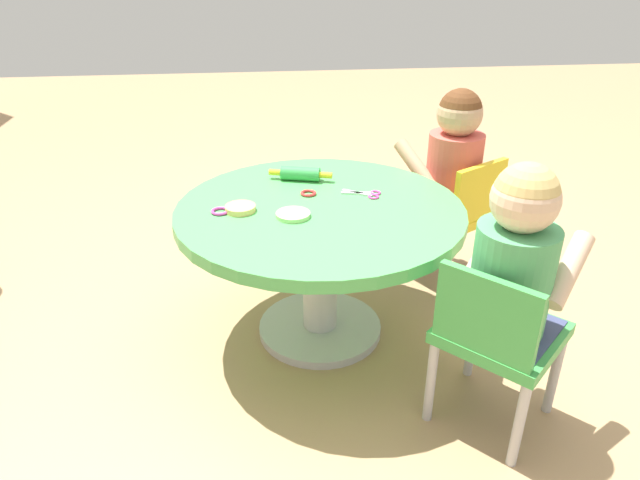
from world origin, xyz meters
The scene contains 12 objects.
ground_plane centered at (0.00, 0.00, 0.00)m, with size 10.00×10.00×0.00m, color tan.
craft_table centered at (0.00, 0.00, 0.39)m, with size 0.94×0.94×0.50m.
child_chair_left centered at (-0.50, -0.42, 0.31)m, with size 0.42×0.42×0.54m.
seated_child_left centered at (-0.47, -0.45, 0.53)m, with size 0.43×0.44×0.51m.
child_chair_right centered at (0.30, -0.58, 0.31)m, with size 0.41×0.41×0.54m.
seated_child_right centered at (0.33, -0.56, 0.53)m, with size 0.43×0.41×0.51m.
rolling_pin centered at (0.24, 0.04, 0.52)m, with size 0.09×0.23×0.05m.
craft_scissors centered at (0.08, -0.17, 0.50)m, with size 0.10×0.14×0.01m.
playdough_blob_0 centered at (-0.07, 0.09, 0.50)m, with size 0.11×0.11×0.01m, color #B2E58C.
playdough_blob_1 centered at (-0.01, 0.26, 0.50)m, with size 0.10×0.10×0.02m, color #F2CC72.
cookie_cutter_0 centered at (0.10, 0.03, 0.50)m, with size 0.05×0.05×0.01m, color red.
cookie_cutter_1 centered at (-0.01, 0.32, 0.50)m, with size 0.06×0.06×0.01m, color #D83FA5.
Camera 1 is at (-1.68, 0.20, 1.24)m, focal length 31.84 mm.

